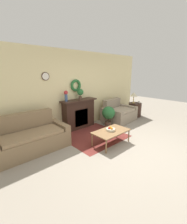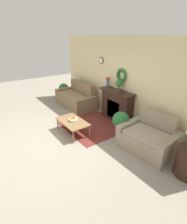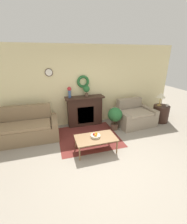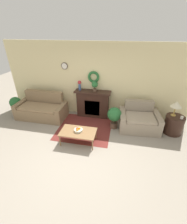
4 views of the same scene
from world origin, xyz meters
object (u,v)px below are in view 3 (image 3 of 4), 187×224
Objects in this scene: couch_left at (26,129)px; vase_on_mantel_left at (69,91)px; side_table_by_loveseat at (161,113)px; potted_plant_floor_by_loveseat at (115,116)px; loveseat_right at (134,116)px; mug at (167,105)px; fruit_bowl at (95,136)px; table_lamp at (161,95)px; fireplace at (85,111)px; potted_plant_on_mantel at (86,90)px; coffee_table at (96,139)px.

vase_on_mantel_left is (1.41, 0.45, 0.93)m from couch_left.
potted_plant_floor_by_loveseat is at bearing -177.01° from side_table_by_loveseat.
loveseat_right is 16.47× the size of mug.
potted_plant_floor_by_loveseat is (1.37, -0.65, -0.77)m from vase_on_mantel_left.
vase_on_mantel_left is at bearing 170.45° from side_table_by_loveseat.
mug is at bearing 17.51° from fruit_bowl.
potted_plant_floor_by_loveseat reaches higher than mug.
couch_left is 4.68m from table_lamp.
fireplace is at bearing 159.85° from loveseat_right.
loveseat_right is at bearing 12.62° from potted_plant_floor_by_loveseat.
mug is at bearing -12.54° from potted_plant_on_mantel.
mug is at bearing -38.16° from table_lamp.
couch_left reaches higher than coffee_table.
couch_left is at bearing -166.75° from fireplace.
loveseat_right is 0.87m from potted_plant_floor_by_loveseat.
couch_left is 21.89× the size of mug.
side_table_by_loveseat is (2.80, -0.55, -0.22)m from fireplace.
table_lamp is at bearing 0.05° from couch_left.
fruit_bowl is 3.19m from mug.
potted_plant_on_mantel reaches higher than vase_on_mantel_left.
couch_left is at bearing 177.63° from mug.
vase_on_mantel_left is (-0.50, 0.01, 0.73)m from fireplace.
side_table_by_loveseat is 0.80× the size of potted_plant_floor_by_loveseat.
vase_on_mantel_left reaches higher than couch_left.
table_lamp is at bearing -8.76° from vase_on_mantel_left.
potted_plant_on_mantel is (0.18, 1.62, 0.92)m from coffee_table.
table_lamp is at bearing 141.84° from mug.
potted_plant_on_mantel reaches higher than mug.
potted_plant_floor_by_loveseat is (-0.83, -0.19, 0.18)m from loveseat_right.
loveseat_right is 2.15m from fruit_bowl.
couch_left is at bearing 178.80° from side_table_by_loveseat.
table_lamp is 2.71m from potted_plant_on_mantel.
mug is (4.84, -0.20, 0.33)m from couch_left.
fireplace is 0.76m from potted_plant_on_mantel.
fruit_bowl is 0.41× the size of side_table_by_loveseat.
coffee_table is (-1.81, -1.17, 0.05)m from loveseat_right.
side_table_by_loveseat is at bearing -11.09° from fireplace.
fruit_bowl is 0.52× the size of table_lamp.
side_table_by_loveseat is at bearing -38.66° from table_lamp.
coffee_table is at bearing -96.34° from potted_plant_on_mantel.
potted_plant_floor_by_loveseat is at bearing -3.54° from couch_left.
fireplace reaches higher than potted_plant_floor_by_loveseat.
coffee_table is (1.80, -1.18, 0.03)m from couch_left.
couch_left is 2.41× the size of potted_plant_floor_by_loveseat.
table_lamp is 3.27m from vase_on_mantel_left.
loveseat_right is at bearing 175.50° from side_table_by_loveseat.
mug is at bearing -37.87° from side_table_by_loveseat.
potted_plant_floor_by_loveseat is at bearing -175.11° from table_lamp.
side_table_by_loveseat is 0.39m from mug.
fireplace is at bearing -0.64° from vase_on_mantel_left.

